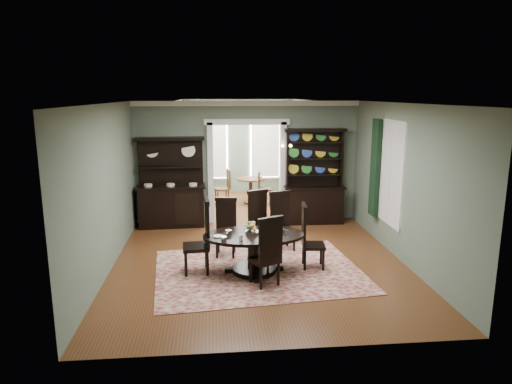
# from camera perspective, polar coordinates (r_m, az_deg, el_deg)

# --- Properties ---
(room) EXTENTS (5.51, 6.01, 3.01)m
(room) POSITION_cam_1_polar(r_m,az_deg,el_deg) (8.40, 0.38, 1.26)
(room) COLOR brown
(room) RESTS_ON ground
(parlor) EXTENTS (3.51, 3.50, 3.01)m
(parlor) POSITION_cam_1_polar(r_m,az_deg,el_deg) (13.82, -1.94, 5.32)
(parlor) COLOR brown
(parlor) RESTS_ON ground
(doorway_trim) EXTENTS (2.08, 0.25, 2.57)m
(doorway_trim) POSITION_cam_1_polar(r_m,az_deg,el_deg) (11.30, -1.15, 4.30)
(doorway_trim) COLOR silver
(doorway_trim) RESTS_ON floor
(right_window) EXTENTS (0.15, 1.47, 2.12)m
(right_window) POSITION_cam_1_polar(r_m,az_deg,el_deg) (9.88, 15.59, 2.60)
(right_window) COLOR white
(right_window) RESTS_ON wall_right
(wall_sconce) EXTENTS (0.27, 0.21, 0.21)m
(wall_sconce) POSITION_cam_1_polar(r_m,az_deg,el_deg) (11.23, 3.77, 5.62)
(wall_sconce) COLOR gold
(wall_sconce) RESTS_ON back_wall_right
(rug) EXTENTS (3.93, 3.16, 0.01)m
(rug) POSITION_cam_1_polar(r_m,az_deg,el_deg) (8.44, 0.31, -9.81)
(rug) COLOR maroon
(rug) RESTS_ON floor
(dining_table) EXTENTS (1.85, 1.73, 0.72)m
(dining_table) POSITION_cam_1_polar(r_m,az_deg,el_deg) (8.23, -0.25, -6.74)
(dining_table) COLOR black
(dining_table) RESTS_ON rug
(centerpiece) EXTENTS (1.34, 0.86, 0.22)m
(centerpiece) POSITION_cam_1_polar(r_m,az_deg,el_deg) (8.19, -0.40, -4.76)
(centerpiece) COLOR silver
(centerpiece) RESTS_ON dining_table
(chair_far_left) EXTENTS (0.47, 0.45, 1.16)m
(chair_far_left) POSITION_cam_1_polar(r_m,az_deg,el_deg) (9.11, -3.78, -4.16)
(chair_far_left) COLOR black
(chair_far_left) RESTS_ON rug
(chair_far_mid) EXTENTS (0.59, 0.58, 1.23)m
(chair_far_mid) POSITION_cam_1_polar(r_m,az_deg,el_deg) (9.46, 0.45, -3.27)
(chair_far_mid) COLOR black
(chair_far_mid) RESTS_ON rug
(chair_far_right) EXTENTS (0.54, 0.53, 1.21)m
(chair_far_right) POSITION_cam_1_polar(r_m,az_deg,el_deg) (9.44, 3.21, -3.40)
(chair_far_right) COLOR black
(chair_far_right) RESTS_ON rug
(chair_end_left) EXTENTS (0.51, 0.54, 1.37)m
(chair_end_left) POSITION_cam_1_polar(r_m,az_deg,el_deg) (8.22, -6.75, -5.24)
(chair_end_left) COLOR black
(chair_end_left) RESTS_ON rug
(chair_end_right) EXTENTS (0.47, 0.49, 1.21)m
(chair_end_right) POSITION_cam_1_polar(r_m,az_deg,el_deg) (8.45, 6.53, -5.35)
(chair_end_right) COLOR black
(chair_end_right) RESTS_ON rug
(chair_near) EXTENTS (0.59, 0.58, 1.23)m
(chair_near) POSITION_cam_1_polar(r_m,az_deg,el_deg) (7.58, 1.49, -7.26)
(chair_near) COLOR black
(chair_near) RESTS_ON rug
(sideboard) EXTENTS (1.67, 0.65, 2.16)m
(sideboard) POSITION_cam_1_polar(r_m,az_deg,el_deg) (11.22, -10.53, -0.44)
(sideboard) COLOR black
(sideboard) RESTS_ON floor
(welsh_dresser) EXTENTS (1.52, 0.59, 2.35)m
(welsh_dresser) POSITION_cam_1_polar(r_m,az_deg,el_deg) (11.42, 7.25, 0.38)
(welsh_dresser) COLOR black
(welsh_dresser) RESTS_ON floor
(parlor_table) EXTENTS (0.81, 0.81, 0.75)m
(parlor_table) POSITION_cam_1_polar(r_m,az_deg,el_deg) (13.37, -0.68, 0.64)
(parlor_table) COLOR #522F17
(parlor_table) RESTS_ON parlor_floor
(parlor_chair_left) EXTENTS (0.47, 0.46, 1.05)m
(parlor_chair_left) POSITION_cam_1_polar(r_m,az_deg,el_deg) (13.10, -3.95, 0.69)
(parlor_chair_left) COLOR #522F17
(parlor_chair_left) RESTS_ON parlor_floor
(parlor_chair_right) EXTENTS (0.44, 0.42, 0.97)m
(parlor_chair_right) POSITION_cam_1_polar(r_m,az_deg,el_deg) (13.21, 0.88, 0.62)
(parlor_chair_right) COLOR #522F17
(parlor_chair_right) RESTS_ON parlor_floor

